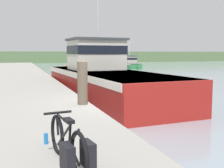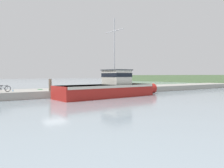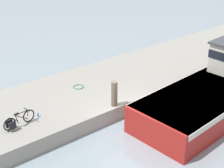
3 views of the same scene
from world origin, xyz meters
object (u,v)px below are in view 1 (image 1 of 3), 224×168
Objects in this scene: fishing_boat_main at (102,77)px; bicycle_touring at (70,146)px; mooring_post at (82,83)px; water_bottle_on_curb at (46,139)px; boat_white_moored at (129,64)px.

fishing_boat_main is 11.80m from bicycle_touring.
mooring_post is (1.24, 4.77, 0.35)m from bicycle_touring.
fishing_boat_main is 10.91× the size of mooring_post.
mooring_post is at bearing 67.35° from bicycle_touring.
fishing_boat_main reaches higher than mooring_post.
mooring_post is 3.91m from water_bottle_on_curb.
fishing_boat_main is at bearing 68.39° from mooring_post.
mooring_post is at bearing -115.68° from fishing_boat_main.
fishing_boat_main reaches higher than water_bottle_on_curb.
water_bottle_on_curb is at bearing -112.31° from mooring_post.
bicycle_touring is at bearing -112.75° from fishing_boat_main.
boat_white_moored is at bearing 65.71° from mooring_post.
mooring_post is at bearing 67.69° from water_bottle_on_curb.
water_bottle_on_curb is (-1.47, -3.58, -0.57)m from mooring_post.
bicycle_touring reaches higher than water_bottle_on_curb.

